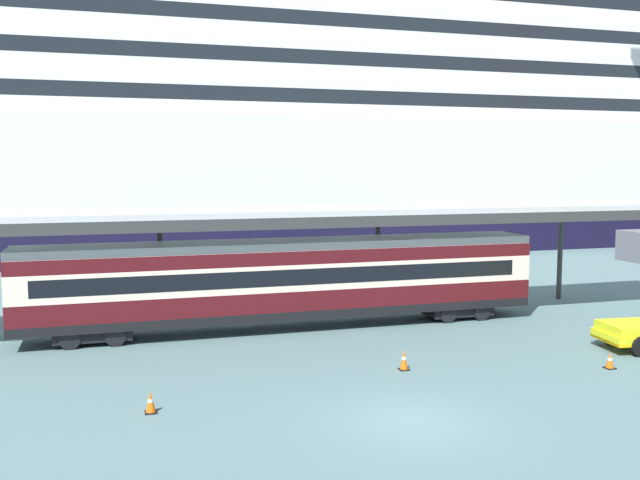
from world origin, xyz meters
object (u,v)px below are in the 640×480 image
(cruise_ship, at_px, (355,92))
(traffic_cone_mid, at_px, (404,360))
(train_carriage, at_px, (287,279))
(traffic_cone_far, at_px, (151,402))
(traffic_cone_near, at_px, (610,361))

(cruise_ship, relative_size, traffic_cone_mid, 180.20)
(train_carriage, height_order, traffic_cone_far, train_carriage)
(cruise_ship, height_order, train_carriage, cruise_ship)
(traffic_cone_near, xyz_separation_m, traffic_cone_far, (-16.65, 0.08, 0.03))
(traffic_cone_near, bearing_deg, traffic_cone_mid, 164.57)
(train_carriage, bearing_deg, traffic_cone_far, -124.73)
(cruise_ship, xyz_separation_m, train_carriage, (-15.57, -34.45, -12.37))
(cruise_ship, relative_size, traffic_cone_near, 225.53)
(cruise_ship, distance_m, traffic_cone_mid, 46.45)
(train_carriage, relative_size, traffic_cone_near, 38.97)
(cruise_ship, distance_m, train_carriage, 39.77)
(traffic_cone_mid, bearing_deg, cruise_ship, 72.79)
(cruise_ship, height_order, traffic_cone_mid, cruise_ship)
(cruise_ship, distance_m, traffic_cone_far, 51.53)
(train_carriage, bearing_deg, traffic_cone_near, -44.73)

